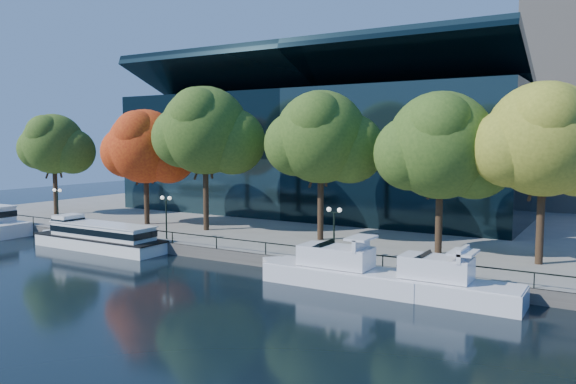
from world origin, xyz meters
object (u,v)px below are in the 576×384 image
Objects in this scene: lamp_0 at (57,198)px; cruiser_near at (336,270)px; tour_boat at (96,236)px; tree_0 at (54,145)px; cruiser_far at (436,283)px; lamp_2 at (334,221)px; tree_1 at (146,148)px; tree_2 at (206,132)px; tree_3 at (322,139)px; tree_5 at (546,142)px; lamp_1 at (166,207)px; tree_4 at (443,148)px.

cruiser_near is at bearing -5.91° from lamp_0.
tree_0 is at bearing 152.88° from tour_boat.
lamp_2 reaches higher than cruiser_far.
tree_0 is 15.85m from tree_1.
cruiser_far is 0.75× the size of tree_2.
lamp_2 is at bearing -56.12° from tree_3.
lamp_0 is 1.00× the size of lamp_2.
tree_0 is at bearing 169.03° from cruiser_far.
tree_5 is 47.82m from lamp_0.
tour_boat is 3.90× the size of lamp_1.
cruiser_near is at bearing -61.13° from lamp_2.
tour_boat is 1.25× the size of tree_1.
tree_1 is 3.11× the size of lamp_2.
cruiser_near is at bearing -0.92° from tour_boat.
tree_3 is (-13.76, 10.69, 9.15)m from cruiser_far.
lamp_1 is at bearing -90.04° from tree_2.
tree_5 reaches higher than cruiser_far.
tree_0 is 0.99× the size of tree_1.
lamp_1 is (-26.42, 3.68, 2.84)m from cruiser_far.
lamp_1 is at bearing 172.08° from cruiser_far.
tree_4 is 0.97× the size of tree_5.
lamp_1 is (8.26, -5.86, -5.36)m from tree_1.
tree_1 is (-34.67, 9.53, 8.20)m from cruiser_far.
lamp_0 reaches higher than tour_boat.
cruiser_near is 7.06m from cruiser_far.
tree_4 is at bearing 65.14° from cruiser_near.
cruiser_near is 1.01× the size of tree_0.
cruiser_far is 13.20m from tree_4.
tour_boat is at bearing -165.81° from tree_5.
tree_3 is 1.02× the size of tree_5.
tree_5 is (4.98, 9.88, 8.93)m from cruiser_far.
tree_5 is 3.34× the size of lamp_2.
tree_5 is (31.39, 0.25, -0.89)m from tree_2.
lamp_1 is (15.63, 0.00, 0.00)m from lamp_0.
tour_boat is 23.00m from tree_3.
tree_4 is 25.30m from lamp_1.
tree_1 is (-2.39, 9.08, 8.07)m from tour_boat.
tree_1 is 20.96m from tree_3.
tour_boat is 3.90× the size of lamp_2.
cruiser_far is at bearing -22.09° from lamp_2.
cruiser_far is 14.22m from tree_5.
lamp_2 is (32.99, 0.00, 0.00)m from lamp_0.
lamp_0 and lamp_2 have the same top height.
tree_4 is at bearing 0.03° from tree_0.
tree_0 reaches higher than lamp_0.
tour_boat is at bearing -151.26° from lamp_1.
cruiser_near is 15.56m from tree_3.
cruiser_near is 30.33m from tree_1.
tree_3 is at bearing 28.99° from lamp_1.
tree_4 reaches higher than tree_0.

